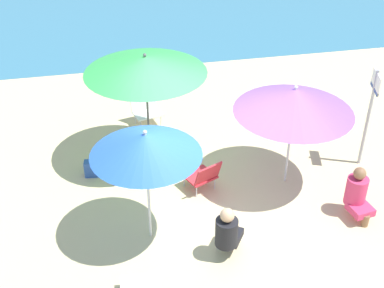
{
  "coord_description": "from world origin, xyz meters",
  "views": [
    {
      "loc": [
        -1.64,
        -6.83,
        5.69
      ],
      "look_at": [
        -0.12,
        0.63,
        0.7
      ],
      "focal_mm": 49.05,
      "sensor_mm": 36.0,
      "label": 1
    }
  ],
  "objects_px": {
    "beach_chair_a": "(203,175)",
    "warning_sign": "(371,105)",
    "person_b": "(228,231)",
    "umbrella_blue": "(146,144)",
    "person_a": "(357,193)",
    "umbrella_green": "(145,65)",
    "beach_chair_c": "(146,108)",
    "beach_bag": "(91,169)",
    "umbrella_purple": "(294,100)"
  },
  "relations": [
    {
      "from": "beach_chair_a",
      "to": "warning_sign",
      "type": "distance_m",
      "value": 3.19
    },
    {
      "from": "person_b",
      "to": "warning_sign",
      "type": "height_order",
      "value": "warning_sign"
    },
    {
      "from": "umbrella_blue",
      "to": "person_a",
      "type": "relative_size",
      "value": 2.16
    },
    {
      "from": "umbrella_blue",
      "to": "person_a",
      "type": "distance_m",
      "value": 3.57
    },
    {
      "from": "umbrella_green",
      "to": "warning_sign",
      "type": "height_order",
      "value": "umbrella_green"
    },
    {
      "from": "umbrella_blue",
      "to": "person_b",
      "type": "relative_size",
      "value": 2.12
    },
    {
      "from": "beach_chair_a",
      "to": "umbrella_green",
      "type": "bearing_deg",
      "value": 9.42
    },
    {
      "from": "umbrella_blue",
      "to": "beach_chair_c",
      "type": "bearing_deg",
      "value": 83.76
    },
    {
      "from": "warning_sign",
      "to": "beach_bag",
      "type": "distance_m",
      "value": 5.08
    },
    {
      "from": "umbrella_green",
      "to": "person_b",
      "type": "height_order",
      "value": "umbrella_green"
    },
    {
      "from": "warning_sign",
      "to": "beach_chair_a",
      "type": "bearing_deg",
      "value": -160.67
    },
    {
      "from": "beach_chair_a",
      "to": "warning_sign",
      "type": "xyz_separation_m",
      "value": [
        3.05,
        0.23,
        0.92
      ]
    },
    {
      "from": "beach_chair_a",
      "to": "warning_sign",
      "type": "height_order",
      "value": "warning_sign"
    },
    {
      "from": "umbrella_blue",
      "to": "beach_chair_c",
      "type": "height_order",
      "value": "umbrella_blue"
    },
    {
      "from": "person_a",
      "to": "warning_sign",
      "type": "bearing_deg",
      "value": 140.73
    },
    {
      "from": "umbrella_green",
      "to": "beach_chair_c",
      "type": "relative_size",
      "value": 3.27
    },
    {
      "from": "warning_sign",
      "to": "beach_chair_c",
      "type": "bearing_deg",
      "value": 163.82
    },
    {
      "from": "umbrella_purple",
      "to": "beach_chair_c",
      "type": "height_order",
      "value": "umbrella_purple"
    },
    {
      "from": "beach_chair_a",
      "to": "beach_bag",
      "type": "relative_size",
      "value": 2.27
    },
    {
      "from": "umbrella_blue",
      "to": "beach_chair_a",
      "type": "height_order",
      "value": "umbrella_blue"
    },
    {
      "from": "beach_chair_a",
      "to": "person_b",
      "type": "xyz_separation_m",
      "value": [
        0.01,
        -1.57,
        0.13
      ]
    },
    {
      "from": "person_b",
      "to": "umbrella_blue",
      "type": "bearing_deg",
      "value": 92.88
    },
    {
      "from": "beach_chair_c",
      "to": "person_b",
      "type": "relative_size",
      "value": 0.72
    },
    {
      "from": "person_b",
      "to": "beach_bag",
      "type": "relative_size",
      "value": 2.96
    },
    {
      "from": "person_a",
      "to": "beach_bag",
      "type": "relative_size",
      "value": 2.91
    },
    {
      "from": "warning_sign",
      "to": "beach_bag",
      "type": "relative_size",
      "value": 6.21
    },
    {
      "from": "umbrella_green",
      "to": "person_b",
      "type": "xyz_separation_m",
      "value": [
        0.78,
        -2.73,
        -1.48
      ]
    },
    {
      "from": "umbrella_purple",
      "to": "beach_chair_a",
      "type": "distance_m",
      "value": 1.98
    },
    {
      "from": "umbrella_purple",
      "to": "warning_sign",
      "type": "height_order",
      "value": "warning_sign"
    },
    {
      "from": "beach_chair_c",
      "to": "beach_chair_a",
      "type": "bearing_deg",
      "value": 1.08
    },
    {
      "from": "warning_sign",
      "to": "beach_bag",
      "type": "xyz_separation_m",
      "value": [
        -4.93,
        0.59,
        -1.09
      ]
    },
    {
      "from": "beach_bag",
      "to": "person_b",
      "type": "bearing_deg",
      "value": -51.75
    },
    {
      "from": "umbrella_green",
      "to": "beach_chair_c",
      "type": "xyz_separation_m",
      "value": [
        0.1,
        1.33,
        -1.59
      ]
    },
    {
      "from": "umbrella_green",
      "to": "beach_chair_a",
      "type": "relative_size",
      "value": 3.07
    },
    {
      "from": "beach_chair_c",
      "to": "umbrella_blue",
      "type": "bearing_deg",
      "value": -20.31
    },
    {
      "from": "umbrella_green",
      "to": "umbrella_blue",
      "type": "bearing_deg",
      "value": -97.4
    },
    {
      "from": "person_b",
      "to": "beach_bag",
      "type": "distance_m",
      "value": 3.07
    },
    {
      "from": "umbrella_purple",
      "to": "person_b",
      "type": "distance_m",
      "value": 2.45
    },
    {
      "from": "umbrella_green",
      "to": "person_b",
      "type": "bearing_deg",
      "value": -73.96
    },
    {
      "from": "beach_chair_a",
      "to": "beach_bag",
      "type": "distance_m",
      "value": 2.06
    },
    {
      "from": "beach_bag",
      "to": "umbrella_blue",
      "type": "bearing_deg",
      "value": -64.69
    },
    {
      "from": "umbrella_green",
      "to": "umbrella_blue",
      "type": "xyz_separation_m",
      "value": [
        -0.27,
        -2.09,
        -0.24
      ]
    },
    {
      "from": "umbrella_purple",
      "to": "person_a",
      "type": "relative_size",
      "value": 2.22
    },
    {
      "from": "umbrella_green",
      "to": "person_a",
      "type": "bearing_deg",
      "value": -36.43
    },
    {
      "from": "umbrella_green",
      "to": "warning_sign",
      "type": "xyz_separation_m",
      "value": [
        3.82,
        -0.92,
        -0.7
      ]
    },
    {
      "from": "umbrella_green",
      "to": "umbrella_purple",
      "type": "relative_size",
      "value": 1.08
    },
    {
      "from": "umbrella_blue",
      "to": "beach_chair_a",
      "type": "xyz_separation_m",
      "value": [
        1.05,
        0.94,
        -1.37
      ]
    },
    {
      "from": "umbrella_blue",
      "to": "beach_bag",
      "type": "height_order",
      "value": "umbrella_blue"
    },
    {
      "from": "umbrella_green",
      "to": "umbrella_purple",
      "type": "height_order",
      "value": "umbrella_green"
    },
    {
      "from": "umbrella_green",
      "to": "warning_sign",
      "type": "distance_m",
      "value": 3.99
    }
  ]
}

